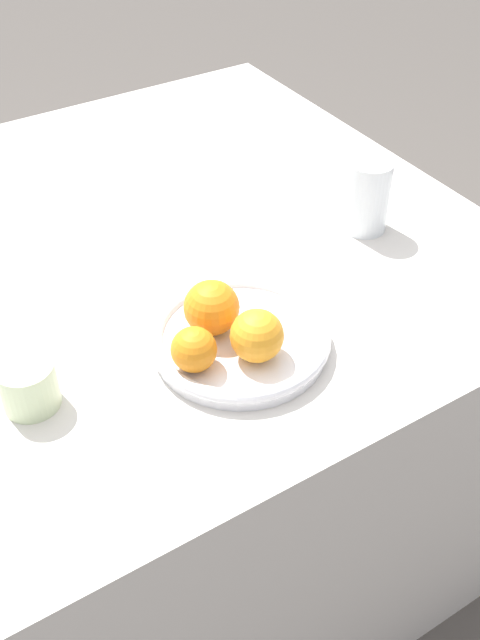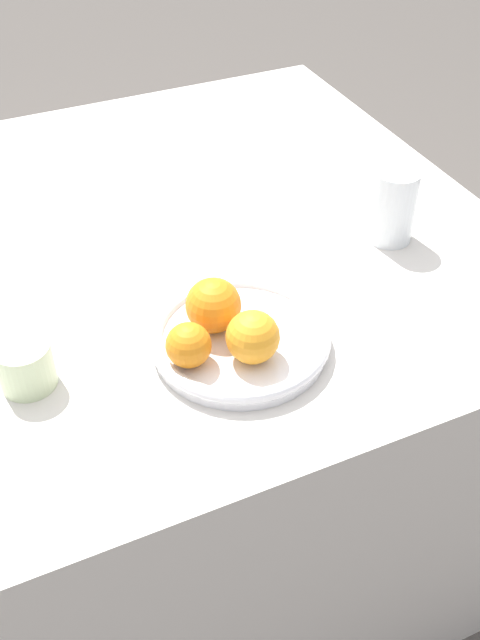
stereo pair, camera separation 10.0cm
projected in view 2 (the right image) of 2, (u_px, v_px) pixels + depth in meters
ground_plane at (122, 524)px, 1.68m from camera, size 12.00×12.00×0.00m
table at (102, 413)px, 1.44m from camera, size 1.40×1.07×0.74m
fruit_platter at (240, 339)px, 1.02m from camera, size 0.25×0.25×0.03m
orange_0 at (213, 305)px, 1.01m from camera, size 0.08×0.08×0.08m
orange_1 at (253, 337)px, 0.97m from camera, size 0.07×0.07×0.07m
orange_2 at (188, 345)px, 0.96m from camera, size 0.06×0.06×0.06m
water_glass at (393, 206)px, 1.20m from camera, size 0.07×0.07×0.12m
cup_0 at (25, 365)px, 0.96m from camera, size 0.07×0.07×0.07m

